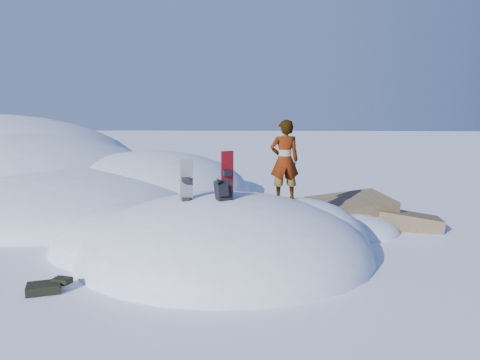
{
  "coord_description": "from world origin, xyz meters",
  "views": [
    {
      "loc": [
        0.8,
        -10.67,
        3.51
      ],
      "look_at": [
        0.35,
        0.3,
        1.8
      ],
      "focal_mm": 35.0,
      "sensor_mm": 36.0,
      "label": 1
    }
  ],
  "objects_px": {
    "snowboard_dark": "(187,192)",
    "person": "(285,160)",
    "backpack": "(223,190)",
    "snowboard_red": "(227,186)"
  },
  "relations": [
    {
      "from": "snowboard_red",
      "to": "person",
      "type": "distance_m",
      "value": 1.61
    },
    {
      "from": "backpack",
      "to": "snowboard_red",
      "type": "bearing_deg",
      "value": 57.97
    },
    {
      "from": "backpack",
      "to": "person",
      "type": "distance_m",
      "value": 1.96
    },
    {
      "from": "person",
      "to": "snowboard_dark",
      "type": "bearing_deg",
      "value": 17.87
    },
    {
      "from": "snowboard_red",
      "to": "backpack",
      "type": "distance_m",
      "value": 0.58
    },
    {
      "from": "snowboard_dark",
      "to": "person",
      "type": "distance_m",
      "value": 2.6
    },
    {
      "from": "snowboard_red",
      "to": "snowboard_dark",
      "type": "height_order",
      "value": "snowboard_red"
    },
    {
      "from": "snowboard_dark",
      "to": "backpack",
      "type": "xyz_separation_m",
      "value": [
        0.83,
        -0.08,
        0.06
      ]
    },
    {
      "from": "snowboard_red",
      "to": "snowboard_dark",
      "type": "bearing_deg",
      "value": 176.99
    },
    {
      "from": "person",
      "to": "snowboard_red",
      "type": "bearing_deg",
      "value": 16.36
    }
  ]
}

